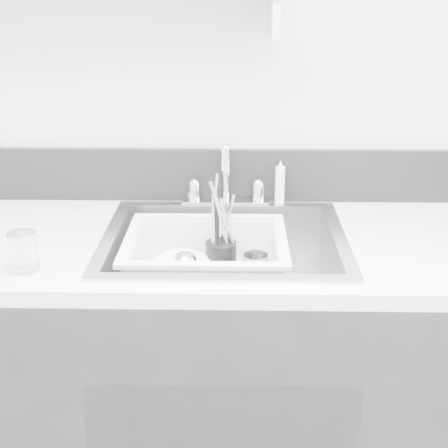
{
  "coord_description": "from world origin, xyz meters",
  "views": [
    {
      "loc": [
        0.03,
        -0.32,
        1.57
      ],
      "look_at": [
        0.0,
        1.14,
        0.98
      ],
      "focal_mm": 50.0,
      "sensor_mm": 36.0,
      "label": 1
    }
  ],
  "objects": [
    {
      "name": "counter_run",
      "position": [
        0.0,
        1.19,
        0.46
      ],
      "size": [
        3.2,
        0.62,
        0.92
      ],
      "color": "black",
      "rests_on": "ground"
    },
    {
      "name": "backsplash",
      "position": [
        0.0,
        1.49,
        1.0
      ],
      "size": [
        3.2,
        0.02,
        0.16
      ],
      "primitive_type": "cube",
      "color": "black",
      "rests_on": "counter_run"
    },
    {
      "name": "sink",
      "position": [
        0.0,
        1.19,
        0.83
      ],
      "size": [
        0.64,
        0.52,
        0.2
      ],
      "primitive_type": null,
      "color": "silver",
      "rests_on": "counter_run"
    },
    {
      "name": "faucet",
      "position": [
        0.0,
        1.44,
        0.98
      ],
      "size": [
        0.26,
        0.18,
        0.23
      ],
      "color": "silver",
      "rests_on": "counter_run"
    },
    {
      "name": "side_sprayer",
      "position": [
        0.16,
        1.44,
        0.99
      ],
      "size": [
        0.03,
        0.03,
        0.14
      ],
      "primitive_type": "cylinder",
      "color": "white",
      "rests_on": "counter_run"
    },
    {
      "name": "wash_tub",
      "position": [
        -0.05,
        1.2,
        0.84
      ],
      "size": [
        0.47,
        0.4,
        0.17
      ],
      "primitive_type": null,
      "rotation": [
        0.0,
        0.0,
        -0.12
      ],
      "color": "white",
      "rests_on": "sink"
    },
    {
      "name": "plate_stack",
      "position": [
        -0.09,
        1.17,
        0.79
      ],
      "size": [
        0.24,
        0.24,
        0.1
      ],
      "rotation": [
        0.0,
        0.0,
        0.36
      ],
      "color": "white",
      "rests_on": "wash_tub"
    },
    {
      "name": "utensil_cup",
      "position": [
        -0.01,
        1.26,
        0.83
      ],
      "size": [
        0.09,
        0.09,
        0.29
      ],
      "rotation": [
        0.0,
        0.0,
        0.31
      ],
      "color": "black",
      "rests_on": "wash_tub"
    },
    {
      "name": "ladle",
      "position": [
        -0.05,
        1.18,
        0.81
      ],
      "size": [
        0.3,
        0.24,
        0.08
      ],
      "primitive_type": null,
      "rotation": [
        0.0,
        0.0,
        -0.55
      ],
      "color": "silver",
      "rests_on": "wash_tub"
    },
    {
      "name": "tumbler_in_tub",
      "position": [
        0.08,
        1.21,
        0.81
      ],
      "size": [
        0.07,
        0.07,
        0.1
      ],
      "primitive_type": "cylinder",
      "rotation": [
        0.0,
        0.0,
        0.09
      ],
      "color": "white",
      "rests_on": "wash_tub"
    },
    {
      "name": "tumbler_counter",
      "position": [
        -0.46,
        0.99,
        0.97
      ],
      "size": [
        0.08,
        0.08,
        0.09
      ],
      "primitive_type": "cylinder",
      "rotation": [
        0.0,
        0.0,
        0.13
      ],
      "color": "white",
      "rests_on": "counter_run"
    },
    {
      "name": "bowl_small",
      "position": [
        0.08,
        1.1,
        0.78
      ],
      "size": [
        0.1,
        0.1,
        0.03
      ],
      "primitive_type": "imported",
      "rotation": [
        0.0,
        0.0,
        -0.0
      ],
      "color": "white",
      "rests_on": "wash_tub"
    }
  ]
}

